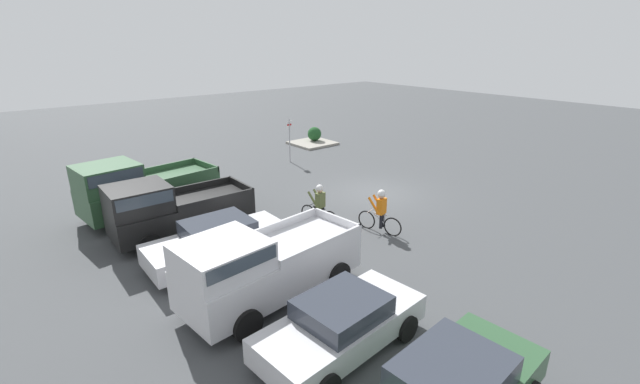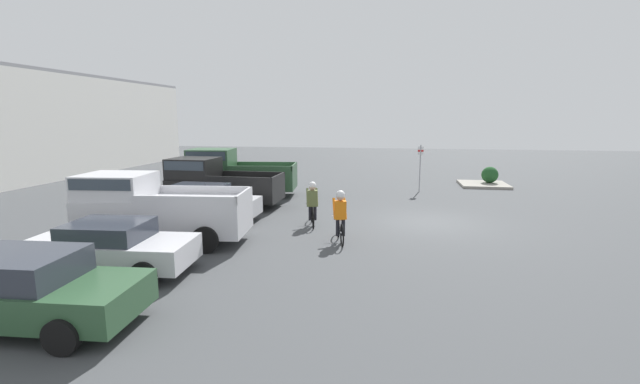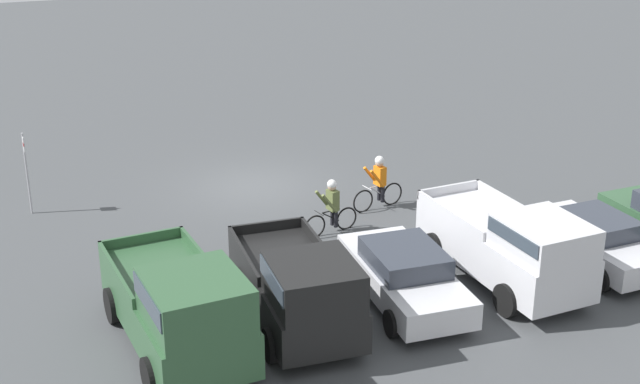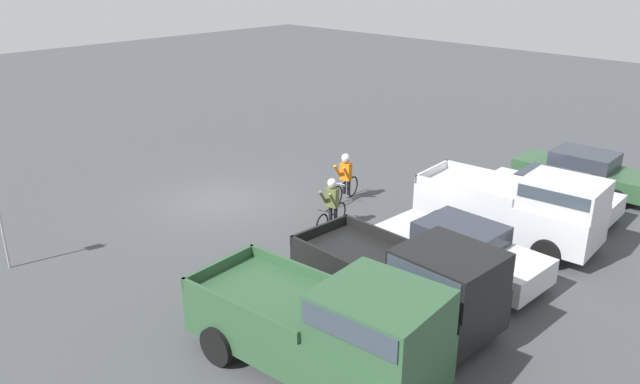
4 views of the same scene
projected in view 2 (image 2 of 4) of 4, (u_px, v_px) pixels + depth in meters
The scene contains 12 objects.
ground_plane at pixel (428, 222), 16.36m from camera, with size 80.00×80.00×0.00m, color #424447.
sedan_0 at pixel (21, 290), 8.13m from camera, with size 2.18×4.66×1.44m.
sedan_1 at pixel (110, 247), 10.87m from camera, with size 2.17×4.32×1.36m.
pickup_truck_0 at pixel (154, 207), 13.54m from camera, with size 2.52×5.32×2.21m.
sedan_2 at pixel (198, 203), 16.35m from camera, with size 2.11×4.59×1.42m.
pickup_truck_1 at pixel (216, 182), 19.09m from camera, with size 2.30×5.00×2.17m.
pickup_truck_2 at pixel (233, 172), 21.76m from camera, with size 2.71×5.50×2.38m.
cyclist_0 at pixel (312, 202), 15.85m from camera, with size 1.74×0.55×1.65m.
cyclist_1 at pixel (340, 215), 13.70m from camera, with size 1.80×0.56×1.70m.
fire_lane_sign at pixel (420, 164), 22.82m from camera, with size 0.06×0.30×2.53m.
curb_island at pixel (483, 184), 25.07m from camera, with size 2.63×2.66×0.15m, color gray.
shrub at pixel (490, 175), 25.15m from camera, with size 0.95×0.95×0.95m.
Camera 2 is at (-16.37, 1.49, 3.96)m, focal length 24.00 mm.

